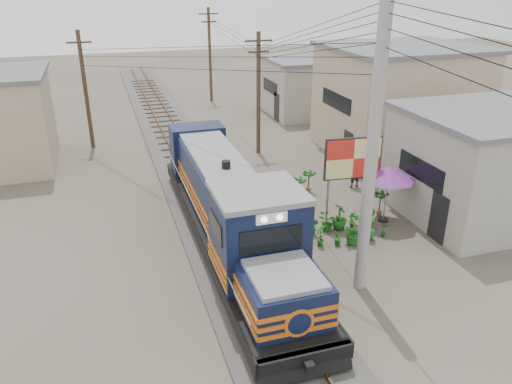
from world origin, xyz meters
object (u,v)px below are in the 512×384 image
object	(u,v)px
vendor	(355,171)
market_umbrella	(388,173)
locomotive	(231,210)
billboard	(353,161)

from	to	relation	value
vendor	market_umbrella	bearing A→B (deg)	70.87
market_umbrella	vendor	xyz separation A→B (m)	(0.56, 3.78, -1.34)
locomotive	vendor	xyz separation A→B (m)	(7.45, 4.03, -0.76)
locomotive	billboard	distance (m)	5.59
locomotive	billboard	world-z (taller)	locomotive
billboard	market_umbrella	distance (m)	1.63
locomotive	market_umbrella	size ratio (longest dim) A/B	4.96
market_umbrella	vendor	distance (m)	4.05
market_umbrella	billboard	bearing A→B (deg)	163.43
billboard	market_umbrella	xyz separation A→B (m)	(1.47, -0.44, -0.57)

